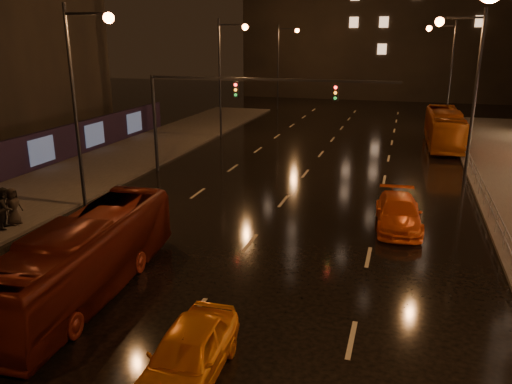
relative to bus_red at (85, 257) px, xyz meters
The scene contains 10 objects.
ground 16.37m from the bus_red, 75.83° to the left, with size 140.00×140.00×0.00m, color black.
sidewalk_left 14.46m from the bus_red, 131.31° to the left, with size 7.00×70.00×0.15m, color #38332D.
traffic_signal 16.21m from the bus_red, 93.86° to the left, with size 15.31×0.32×6.20m.
railing_right 19.81m from the bus_red, 44.23° to the left, with size 0.05×56.00×1.00m.
bus_red is the anchor object (origin of this frame).
bus_curb 32.40m from the bus_red, 66.36° to the left, with size 2.46×10.50×2.93m, color #9D460F.
taxi_near 6.10m from the bus_red, 31.63° to the right, with size 1.74×4.32×1.47m, color orange.
taxi_far 13.90m from the bus_red, 43.91° to the left, with size 1.97×4.86×1.41m, color #E45615.
pedestrian_b 8.07m from the bus_red, 150.27° to the left, with size 0.93×0.72×1.91m, color black.
pedestrian_c 8.31m from the bus_red, 147.58° to the left, with size 0.86×0.56×1.75m, color black.
Camera 1 is at (5.98, -8.90, 8.42)m, focal length 35.00 mm.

